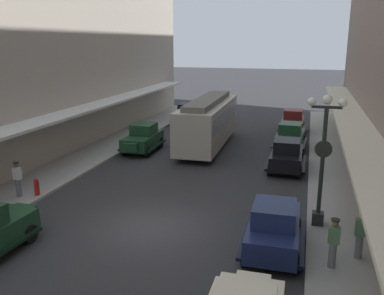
% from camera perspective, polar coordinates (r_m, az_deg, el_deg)
% --- Properties ---
extents(ground_plane, '(200.00, 200.00, 0.00)m').
position_cam_1_polar(ground_plane, '(16.78, -5.75, -10.97)').
color(ground_plane, '#2D2D30').
extents(sidewalk_right, '(3.00, 60.00, 0.15)m').
position_cam_1_polar(sidewalk_right, '(15.83, 21.14, -13.29)').
color(sidewalk_right, '#99968E').
rests_on(sidewalk_right, ground).
extents(parked_car_0, '(2.19, 4.28, 1.84)m').
position_cam_1_polar(parked_car_0, '(14.89, 11.35, -10.64)').
color(parked_car_0, '#19234C').
rests_on(parked_car_0, ground).
extents(parked_car_1, '(2.16, 4.27, 1.84)m').
position_cam_1_polar(parked_car_1, '(24.07, 13.05, -0.91)').
color(parked_car_1, black).
rests_on(parked_car_1, ground).
extents(parked_car_3, '(2.29, 4.31, 1.84)m').
position_cam_1_polar(parked_car_3, '(28.96, 13.50, 1.66)').
color(parked_car_3, '#193D23').
rests_on(parked_car_3, ground).
extents(parked_car_4, '(2.15, 4.27, 1.84)m').
position_cam_1_polar(parked_car_4, '(36.96, -0.47, 4.80)').
color(parked_car_4, black).
rests_on(parked_car_4, ground).
extents(parked_car_6, '(2.14, 4.26, 1.84)m').
position_cam_1_polar(parked_car_6, '(34.23, 13.84, 3.59)').
color(parked_car_6, '#591919').
rests_on(parked_car_6, ground).
extents(parked_car_7, '(2.22, 4.29, 1.84)m').
position_cam_1_polar(parked_car_7, '(27.78, -6.85, 1.42)').
color(parked_car_7, '#193D23').
rests_on(parked_car_7, ground).
extents(streetcar, '(2.74, 9.66, 3.46)m').
position_cam_1_polar(streetcar, '(28.42, 2.24, 3.79)').
color(streetcar, '#ADA899').
rests_on(streetcar, ground).
extents(lamp_post_with_clock, '(1.42, 0.44, 5.16)m').
position_cam_1_polar(lamp_post_with_clock, '(16.40, 17.75, -1.08)').
color(lamp_post_with_clock, black).
rests_on(lamp_post_with_clock, sidewalk_right).
extents(fire_hydrant, '(0.24, 0.24, 0.82)m').
position_cam_1_polar(fire_hydrant, '(20.76, -20.81, -5.11)').
color(fire_hydrant, '#B21E19').
rests_on(fire_hydrant, sidewalk_left).
extents(pedestrian_0, '(0.36, 0.28, 1.67)m').
position_cam_1_polar(pedestrian_0, '(14.09, 19.08, -12.40)').
color(pedestrian_0, slate).
rests_on(pedestrian_0, sidewalk_right).
extents(pedestrian_1, '(0.36, 0.24, 1.64)m').
position_cam_1_polar(pedestrian_1, '(14.96, 22.34, -11.19)').
color(pedestrian_1, slate).
rests_on(pedestrian_1, sidewalk_right).
extents(pedestrian_2, '(0.36, 0.28, 1.67)m').
position_cam_1_polar(pedestrian_2, '(20.73, -23.10, -4.05)').
color(pedestrian_2, slate).
rests_on(pedestrian_2, sidewalk_left).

